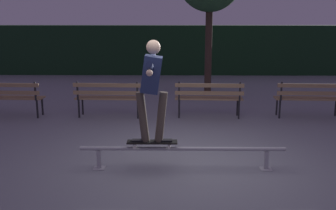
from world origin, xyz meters
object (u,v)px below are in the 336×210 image
Objects in this scene: park_bench_left_center at (108,95)px; park_bench_right_center at (209,96)px; skateboard at (152,142)px; park_bench_rightmost at (310,96)px; grind_rail at (182,151)px; skateboarder at (152,83)px; park_bench_leftmost at (9,95)px.

park_bench_left_center is 1.00× the size of park_bench_right_center.
park_bench_rightmost is (3.55, 3.23, 0.10)m from skateboard.
park_bench_right_center is at bearing 180.00° from park_bench_rightmost.
park_bench_right_center reaches higher than grind_rail.
park_bench_rightmost is (3.55, 3.23, -0.84)m from skateboarder.
skateboarder is 4.90m from park_bench_leftmost.
skateboard is 4.80m from park_bench_rightmost.
skateboard is 3.44m from park_bench_right_center.
skateboard is (-0.47, 0.00, 0.15)m from grind_rail.
skateboard is at bearing -137.67° from park_bench_rightmost.
skateboard is 0.94m from skateboarder.
park_bench_left_center reaches higher than grind_rail.
park_bench_right_center is (2.38, 0.00, 0.00)m from park_bench_left_center.
park_bench_leftmost reaches higher than skateboard.
grind_rail is 1.98× the size of park_bench_left_center.
park_bench_leftmost is at bearing 137.98° from skateboard.
skateboard is at bearing 180.00° from grind_rail.
park_bench_left_center is at bearing 110.54° from skateboarder.
grind_rail is at bearing -0.00° from skateboarder.
park_bench_rightmost is at bearing 0.00° from park_bench_right_center.
park_bench_leftmost is 7.14m from park_bench_rightmost.
skateboard is 4.83m from park_bench_leftmost.
grind_rail is 1.98× the size of park_bench_right_center.
skateboarder is at bearing -42.00° from park_bench_leftmost.
park_bench_rightmost is at bearing 42.33° from skateboard.
grind_rail is 1.98× the size of park_bench_leftmost.
grind_rail is 1.18m from skateboarder.
park_bench_left_center is (-1.68, 3.23, 0.25)m from grind_rail.
park_bench_right_center is (4.76, 0.00, 0.00)m from park_bench_leftmost.
park_bench_leftmost is at bearing 138.00° from skateboarder.
park_bench_right_center is 2.38m from park_bench_rightmost.
skateboard is 0.50× the size of skateboarder.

